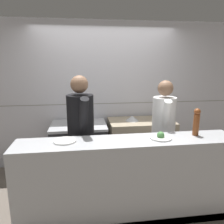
{
  "coord_description": "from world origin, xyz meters",
  "views": [
    {
      "loc": [
        -0.41,
        -2.63,
        1.9
      ],
      "look_at": [
        0.03,
        0.58,
        1.15
      ],
      "focal_mm": 35.0,
      "sensor_mm": 36.0,
      "label": 1
    }
  ],
  "objects": [
    {
      "name": "chef_sous",
      "position": [
        0.75,
        0.29,
        0.92
      ],
      "size": [
        0.4,
        0.72,
        1.65
      ],
      "rotation": [
        0.0,
        0.0,
        -0.23
      ],
      "color": "black",
      "rests_on": "ground_plane"
    },
    {
      "name": "plated_dish_main",
      "position": [
        -0.62,
        -0.25,
        1.03
      ],
      "size": [
        0.26,
        0.26,
        0.02
      ],
      "color": "white",
      "rests_on": "pass_counter"
    },
    {
      "name": "oven_range",
      "position": [
        -0.49,
        0.92,
        0.44
      ],
      "size": [
        0.92,
        0.71,
        0.88
      ],
      "color": "#232326",
      "rests_on": "ground_plane"
    },
    {
      "name": "mixing_bowl_steel",
      "position": [
        0.43,
        0.92,
        0.95
      ],
      "size": [
        0.23,
        0.23,
        0.09
      ],
      "color": "#B7BABF",
      "rests_on": "prep_counter"
    },
    {
      "name": "pass_counter",
      "position": [
        0.11,
        -0.3,
        0.5
      ],
      "size": [
        2.61,
        0.45,
        1.02
      ],
      "color": "#B7BABF",
      "rests_on": "ground_plane"
    },
    {
      "name": "stock_pot",
      "position": [
        -0.47,
        0.91,
        0.98
      ],
      "size": [
        0.28,
        0.28,
        0.18
      ],
      "color": "beige",
      "rests_on": "oven_range"
    },
    {
      "name": "plated_dish_appetiser",
      "position": [
        0.49,
        -0.3,
        1.04
      ],
      "size": [
        0.25,
        0.25,
        0.09
      ],
      "color": "white",
      "rests_on": "pass_counter"
    },
    {
      "name": "prep_counter",
      "position": [
        0.59,
        0.92,
        0.45
      ],
      "size": [
        1.11,
        0.65,
        0.91
      ],
      "color": "gray",
      "rests_on": "ground_plane"
    },
    {
      "name": "wall_back_tiled",
      "position": [
        0.0,
        1.32,
        1.3
      ],
      "size": [
        8.0,
        0.06,
        2.6
      ],
      "color": "silver",
      "rests_on": "ground_plane"
    },
    {
      "name": "ground_plane",
      "position": [
        0.0,
        0.0,
        0.0
      ],
      "size": [
        14.0,
        14.0,
        0.0
      ],
      "primitive_type": "plane",
      "color": "#6B6056"
    },
    {
      "name": "chef_head_cook",
      "position": [
        -0.44,
        0.2,
        0.96
      ],
      "size": [
        0.41,
        0.76,
        1.73
      ],
      "rotation": [
        0.0,
        0.0,
        0.18
      ],
      "color": "black",
      "rests_on": "ground_plane"
    },
    {
      "name": "pepper_mill",
      "position": [
        0.96,
        -0.24,
        1.19
      ],
      "size": [
        0.08,
        0.08,
        0.34
      ],
      "color": "brown",
      "rests_on": "pass_counter"
    }
  ]
}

